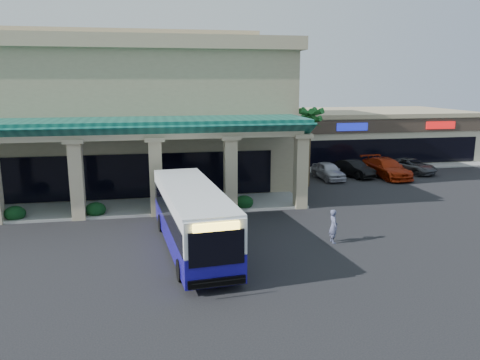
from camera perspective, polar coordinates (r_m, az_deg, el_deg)
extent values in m
plane|color=black|center=(24.05, -2.60, -7.33)|extent=(110.00, 110.00, 0.00)
imported|color=#4C516F|center=(23.90, 11.31, -5.53)|extent=(0.41, 0.63, 1.71)
imported|color=#ADADB9|center=(39.12, 10.71, 1.11)|extent=(1.89, 4.19, 1.40)
imported|color=black|center=(40.61, 13.68, 1.36)|extent=(2.63, 4.42, 1.38)
imported|color=#9B2308|center=(41.01, 17.41, 1.41)|extent=(2.72, 5.68, 1.60)
imported|color=#3D3E42|center=(43.66, 20.10, 1.63)|extent=(3.78, 5.03, 1.27)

